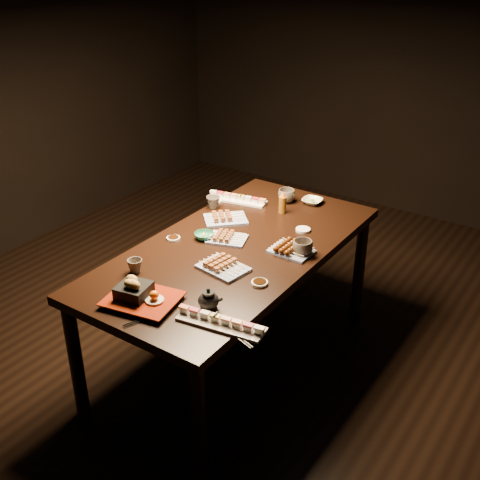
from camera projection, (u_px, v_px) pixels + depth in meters
name	position (u px, v px, depth m)	size (l,w,h in m)	color
ground	(210.00, 335.00, 3.80)	(5.00, 5.00, 0.00)	black
dining_table	(235.00, 305.00, 3.42)	(0.90, 1.80, 0.75)	black
sushi_platter_near	(221.00, 321.00, 2.60)	(0.40, 0.11, 0.05)	white
sushi_platter_far	(238.00, 198.00, 3.78)	(0.37, 0.10, 0.04)	white
yakitori_plate_center	(227.00, 236.00, 3.30)	(0.21, 0.15, 0.05)	#828EB6
yakitori_plate_right	(223.00, 264.00, 3.02)	(0.24, 0.18, 0.06)	#828EB6
yakitori_plate_left	(226.00, 216.00, 3.53)	(0.24, 0.18, 0.06)	#828EB6
tsukune_plate	(291.00, 248.00, 3.18)	(0.22, 0.16, 0.06)	#828EB6
edamame_bowl_green	(204.00, 236.00, 3.33)	(0.11, 0.11, 0.03)	#277A5A
edamame_bowl_cream	(312.00, 201.00, 3.75)	(0.12, 0.12, 0.03)	beige
tempura_tray	(142.00, 292.00, 2.74)	(0.32, 0.26, 0.12)	black
teacup_near_left	(135.00, 266.00, 2.99)	(0.08, 0.08, 0.07)	brown
teacup_mid_right	(303.00, 248.00, 3.15)	(0.11, 0.11, 0.08)	brown
teacup_far_left	(213.00, 202.00, 3.68)	(0.08, 0.08, 0.08)	brown
teacup_far_right	(287.00, 196.00, 3.76)	(0.11, 0.11, 0.08)	brown
teapot	(208.00, 298.00, 2.71)	(0.11, 0.11, 0.10)	black
condiment_bottle	(283.00, 202.00, 3.61)	(0.05, 0.05, 0.14)	brown
sauce_dish_west	(173.00, 238.00, 3.32)	(0.08, 0.08, 0.01)	white
sauce_dish_east	(303.00, 230.00, 3.42)	(0.08, 0.08, 0.01)	white
sauce_dish_se	(260.00, 283.00, 2.90)	(0.08, 0.08, 0.01)	white
sauce_dish_nw	(216.00, 201.00, 3.77)	(0.07, 0.07, 0.01)	white
chopsticks_near	(148.00, 318.00, 2.65)	(0.23, 0.02, 0.01)	black
chopsticks_se	(236.00, 336.00, 2.53)	(0.21, 0.02, 0.01)	black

